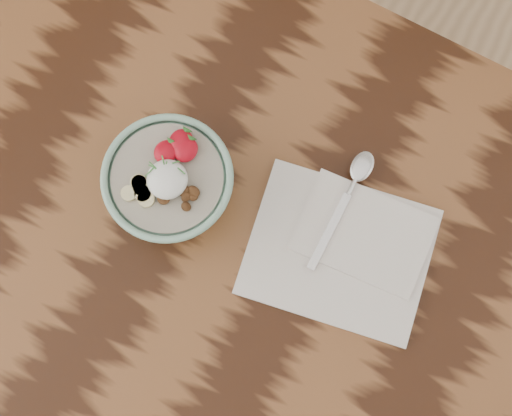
% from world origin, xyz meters
% --- Properties ---
extents(table, '(1.60, 0.90, 0.75)m').
position_xyz_m(table, '(0.00, 0.00, 0.66)').
color(table, black).
rests_on(table, ground).
extents(breakfast_bowl, '(0.17, 0.17, 0.12)m').
position_xyz_m(breakfast_bowl, '(-0.20, 0.06, 0.81)').
color(breakfast_bowl, '#87B59E').
rests_on(breakfast_bowl, table).
extents(napkin, '(0.27, 0.24, 0.01)m').
position_xyz_m(napkin, '(0.04, 0.10, 0.76)').
color(napkin, silver).
rests_on(napkin, table).
extents(spoon, '(0.03, 0.18, 0.01)m').
position_xyz_m(spoon, '(0.01, 0.19, 0.77)').
color(spoon, silver).
rests_on(spoon, napkin).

